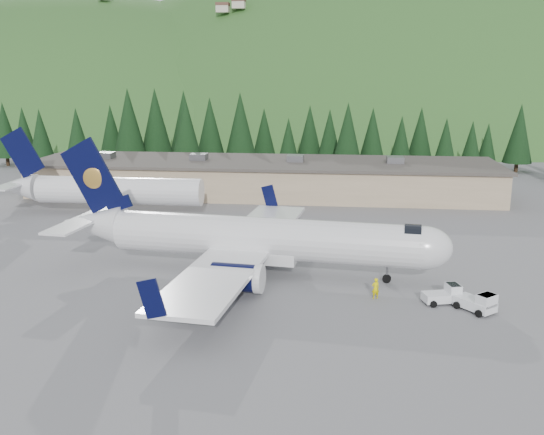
% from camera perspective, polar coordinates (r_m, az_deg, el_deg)
% --- Properties ---
extents(ground, '(600.00, 600.00, 0.00)m').
position_cam_1_polar(ground, '(57.08, -0.67, -5.32)').
color(ground, slate).
extents(airliner, '(37.48, 35.24, 12.43)m').
position_cam_1_polar(airliner, '(56.35, -1.76, -2.05)').
color(airliner, white).
rests_on(airliner, ground).
extents(second_airliner, '(27.50, 11.00, 10.05)m').
position_cam_1_polar(second_airliner, '(83.32, -16.04, 2.56)').
color(second_airliner, white).
rests_on(second_airliner, ground).
extents(baggage_tug_a, '(3.24, 2.39, 1.58)m').
position_cam_1_polar(baggage_tug_a, '(51.88, 15.94, -7.01)').
color(baggage_tug_a, white).
rests_on(baggage_tug_a, ground).
extents(baggage_tug_b, '(3.25, 3.41, 1.68)m').
position_cam_1_polar(baggage_tug_b, '(50.81, 18.83, -7.61)').
color(baggage_tug_b, white).
rests_on(baggage_tug_b, ground).
extents(terminal_building, '(71.00, 17.00, 6.10)m').
position_cam_1_polar(terminal_building, '(93.69, -0.88, 3.83)').
color(terminal_building, tan).
rests_on(terminal_building, ground).
extents(ramp_worker, '(0.77, 0.64, 1.80)m').
position_cam_1_polar(ramp_worker, '(51.51, 9.71, -6.59)').
color(ramp_worker, '#F3E300').
rests_on(ramp_worker, ground).
extents(tree_line, '(111.97, 18.83, 14.22)m').
position_cam_1_polar(tree_line, '(115.59, -2.66, 8.05)').
color(tree_line, black).
rests_on(tree_line, ground).
extents(hills, '(614.00, 330.00, 300.00)m').
position_cam_1_polar(hills, '(283.81, 15.55, -7.85)').
color(hills, '#294D1F').
rests_on(hills, ground).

